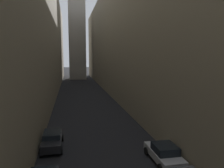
% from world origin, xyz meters
% --- Properties ---
extents(ground_plane, '(264.00, 264.00, 0.00)m').
position_xyz_m(ground_plane, '(0.00, 48.00, 0.00)').
color(ground_plane, black).
extents(building_block_left, '(15.83, 108.00, 24.80)m').
position_xyz_m(building_block_left, '(-13.41, 50.00, 12.40)').
color(building_block_left, gray).
rests_on(building_block_left, ground).
extents(building_block_right, '(12.82, 108.00, 24.37)m').
position_xyz_m(building_block_right, '(11.91, 50.00, 12.18)').
color(building_block_right, gray).
rests_on(building_block_right, ground).
extents(parked_car_left_far, '(1.89, 4.27, 1.46)m').
position_xyz_m(parked_car_left_far, '(-4.40, 26.57, 0.77)').
color(parked_car_left_far, black).
rests_on(parked_car_left_far, ground).
extents(parked_car_right_far, '(2.00, 4.27, 1.51)m').
position_xyz_m(parked_car_right_far, '(4.40, 22.03, 0.77)').
color(parked_car_right_far, '#B7B7BC').
rests_on(parked_car_right_far, ground).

